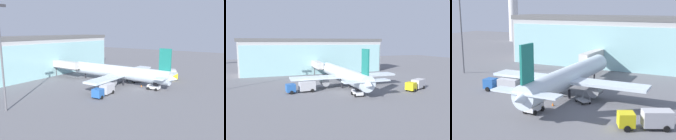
# 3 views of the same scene
# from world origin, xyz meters

# --- Properties ---
(ground) EXTENTS (240.00, 240.00, 0.00)m
(ground) POSITION_xyz_m (0.00, 0.00, 0.00)
(ground) COLOR slate
(terminal_building) EXTENTS (57.26, 12.72, 13.86)m
(terminal_building) POSITION_xyz_m (0.00, 38.03, 6.93)
(terminal_building) COLOR #AEAEAE
(terminal_building) RESTS_ON ground
(jet_bridge) EXTENTS (2.63, 12.60, 5.50)m
(jet_bridge) POSITION_xyz_m (-1.07, 27.42, 4.12)
(jet_bridge) COLOR beige
(jet_bridge) RESTS_ON ground
(airplane) EXTENTS (30.11, 35.50, 11.13)m
(airplane) POSITION_xyz_m (1.70, 6.91, 3.44)
(airplane) COLOR silver
(airplane) RESTS_ON ground
(catering_truck) EXTENTS (7.46, 3.02, 2.65)m
(catering_truck) POSITION_xyz_m (-10.78, 3.46, 1.47)
(catering_truck) COLOR #2659A5
(catering_truck) RESTS_ON ground
(fuel_truck) EXTENTS (7.53, 5.16, 2.65)m
(fuel_truck) POSITION_xyz_m (18.36, -3.50, 1.47)
(fuel_truck) COLOR yellow
(fuel_truck) RESTS_ON ground
(baggage_cart) EXTENTS (3.20, 2.96, 1.50)m
(baggage_cart) POSITION_xyz_m (6.08, 3.49, 0.50)
(baggage_cart) COLOR gray
(baggage_cart) RESTS_ON ground
(pushback_tug) EXTENTS (2.28, 3.27, 2.30)m
(pushback_tug) POSITION_xyz_m (0.98, -4.46, 0.97)
(pushback_tug) COLOR silver
(pushback_tug) RESTS_ON ground
(safety_cone_nose) EXTENTS (0.36, 0.36, 0.55)m
(safety_cone_nose) POSITION_xyz_m (2.12, -0.09, 0.28)
(safety_cone_nose) COLOR orange
(safety_cone_nose) RESTS_ON ground
(safety_cone_wingtip) EXTENTS (0.36, 0.36, 0.55)m
(safety_cone_wingtip) POSITION_xyz_m (-10.88, 6.22, 0.28)
(safety_cone_wingtip) COLOR orange
(safety_cone_wingtip) RESTS_ON ground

